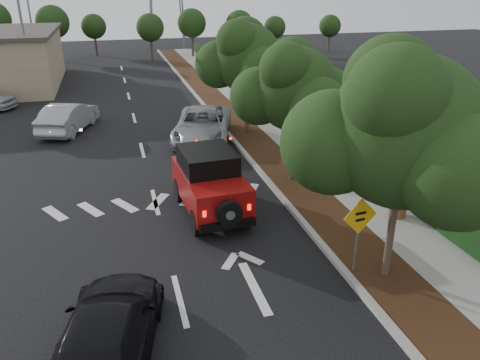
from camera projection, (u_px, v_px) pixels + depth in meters
name	position (u px, v px, depth m)	size (l,w,h in m)	color
ground	(180.00, 300.00, 11.97)	(120.00, 120.00, 0.00)	black
curb	(234.00, 141.00, 23.71)	(0.20, 70.00, 0.15)	#9E9B93
planting_strip	(253.00, 139.00, 23.96)	(1.80, 70.00, 0.12)	black
sidewalk	(288.00, 136.00, 24.43)	(2.00, 70.00, 0.12)	gray
hedge	(313.00, 128.00, 24.64)	(0.80, 70.00, 0.80)	black
transmission_tower	(169.00, 49.00, 56.01)	(7.00, 4.00, 28.00)	slate
street_tree_near	(384.00, 277.00, 12.90)	(3.80, 3.80, 5.92)	black
street_tree_mid	(292.00, 181.00, 19.11)	(3.20, 3.20, 5.32)	black
street_tree_far	(247.00, 135.00, 24.87)	(3.40, 3.40, 5.62)	black
light_pole_a	(34.00, 95.00, 33.43)	(2.00, 0.22, 9.00)	slate
light_pole_b	(39.00, 68.00, 43.83)	(2.00, 0.22, 9.00)	slate
red_jeep	(209.00, 181.00, 16.27)	(2.14, 4.41, 2.21)	black
silver_suv_ahead	(203.00, 125.00, 23.67)	(2.67, 5.79, 1.61)	#979A9E
black_suv_oncoming	(107.00, 334.00, 9.80)	(1.96, 4.83, 1.40)	black
silver_sedan_oncoming	(68.00, 117.00, 25.19)	(1.65, 4.72, 1.56)	#94969B
speed_hump_sign	(359.00, 225.00, 12.44)	(1.04, 0.15, 2.22)	slate
terracotta_planter	(399.00, 197.00, 15.74)	(0.72, 0.72, 1.25)	brown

